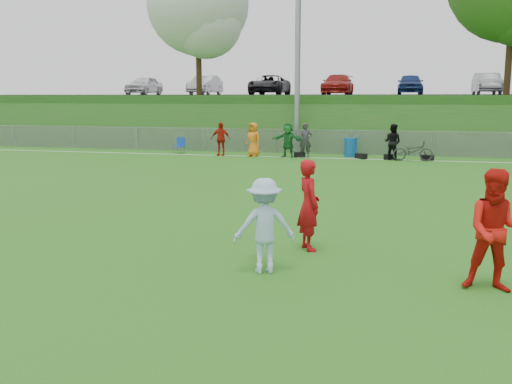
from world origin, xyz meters
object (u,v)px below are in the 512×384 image
(player_blue, at_px, (264,226))
(frisbee, at_px, (256,217))
(recycling_bin, at_px, (350,147))
(bicycle, at_px, (413,151))
(player_red_center, at_px, (496,231))
(player_red_left, at_px, (309,205))

(player_blue, relative_size, frisbee, 6.49)
(frisbee, height_order, recycling_bin, recycling_bin)
(recycling_bin, relative_size, bicycle, 0.52)
(player_red_center, relative_size, recycling_bin, 2.01)
(recycling_bin, bearing_deg, frisbee, -90.61)
(player_red_left, bearing_deg, player_red_center, -148.12)
(player_red_left, height_order, player_blue, player_red_left)
(player_blue, xyz_separation_m, frisbee, (-0.31, 0.66, -0.01))
(frisbee, bearing_deg, bicycle, 79.79)
(player_blue, bearing_deg, frisbee, -86.22)
(bicycle, bearing_deg, player_red_left, 168.42)
(player_red_center, bearing_deg, recycling_bin, 103.57)
(player_red_left, distance_m, player_red_center, 3.57)
(player_blue, relative_size, recycling_bin, 1.72)
(player_red_left, xyz_separation_m, player_red_center, (3.13, -1.71, 0.06))
(recycling_bin, distance_m, bicycle, 3.21)
(player_red_center, bearing_deg, bicycle, 95.15)
(frisbee, bearing_deg, player_red_center, -10.54)
(player_red_left, distance_m, bicycle, 16.82)
(frisbee, distance_m, recycling_bin, 18.84)
(player_blue, distance_m, bicycle, 18.51)
(player_red_left, height_order, bicycle, player_red_left)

